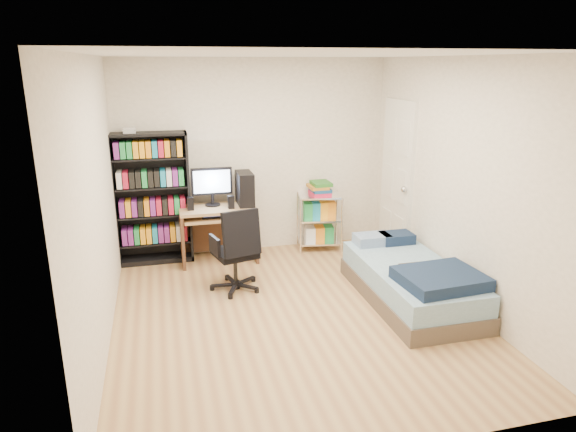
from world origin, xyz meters
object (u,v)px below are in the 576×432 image
object	(u,v)px
bed	(411,281)
media_shelf	(152,197)
computer_desk	(225,211)
office_chair	(237,264)

from	to	relation	value
bed	media_shelf	bearing A→B (deg)	144.52
computer_desk	media_shelf	bearing A→B (deg)	171.48
computer_desk	bed	bearing A→B (deg)	-44.90
bed	computer_desk	bearing A→B (deg)	135.10
media_shelf	bed	distance (m)	3.25
computer_desk	office_chair	world-z (taller)	computer_desk
media_shelf	computer_desk	xyz separation A→B (m)	(0.87, -0.13, -0.20)
media_shelf	bed	xyz separation A→B (m)	(2.60, -1.85, -0.61)
bed	office_chair	bearing A→B (deg)	157.20
office_chair	bed	size ratio (longest dim) A/B	0.53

